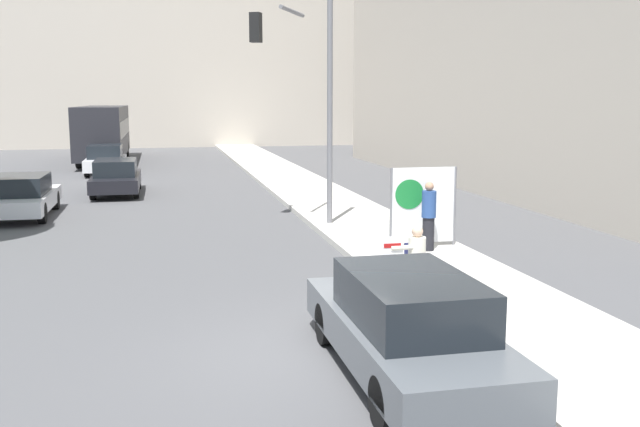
# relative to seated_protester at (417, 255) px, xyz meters

# --- Properties ---
(ground_plane) EXTENTS (160.00, 160.00, 0.00)m
(ground_plane) POSITION_rel_seated_protester_xyz_m (-2.49, -2.90, -0.78)
(ground_plane) COLOR #4F4F51
(sidewalk_curb) EXTENTS (3.03, 90.00, 0.17)m
(sidewalk_curb) POSITION_rel_seated_protester_xyz_m (0.99, 12.10, -0.70)
(sidewalk_curb) COLOR beige
(sidewalk_curb) RESTS_ON ground_plane
(seated_protester) EXTENTS (0.95, 0.77, 1.17)m
(seated_protester) POSITION_rel_seated_protester_xyz_m (0.00, 0.00, 0.00)
(seated_protester) COLOR #474C56
(seated_protester) RESTS_ON sidewalk_curb
(jogger_on_sidewalk) EXTENTS (0.34, 0.34, 1.64)m
(jogger_on_sidewalk) POSITION_rel_seated_protester_xyz_m (1.41, 3.05, 0.22)
(jogger_on_sidewalk) COLOR black
(jogger_on_sidewalk) RESTS_ON sidewalk_curb
(protest_banner) EXTENTS (1.70, 0.06, 1.95)m
(protest_banner) POSITION_rel_seated_protester_xyz_m (1.43, 3.52, 0.41)
(protest_banner) COLOR slate
(protest_banner) RESTS_ON sidewalk_curb
(traffic_light_pole) EXTENTS (2.24, 2.01, 6.33)m
(traffic_light_pole) POSITION_rel_seated_protester_xyz_m (-0.68, 7.65, 3.57)
(traffic_light_pole) COLOR slate
(traffic_light_pole) RESTS_ON sidewalk_curb
(parked_car_curbside) EXTENTS (1.73, 4.80, 1.46)m
(parked_car_curbside) POSITION_rel_seated_protester_xyz_m (-1.60, -3.92, -0.06)
(parked_car_curbside) COLOR #565B60
(parked_car_curbside) RESTS_ON ground_plane
(car_on_road_nearest) EXTENTS (1.79, 4.62, 1.36)m
(car_on_road_nearest) POSITION_rel_seated_protester_xyz_m (-9.13, 11.41, -0.10)
(car_on_road_nearest) COLOR silver
(car_on_road_nearest) RESTS_ON ground_plane
(car_on_road_midblock) EXTENTS (1.80, 4.78, 1.39)m
(car_on_road_midblock) POSITION_rel_seated_protester_xyz_m (-6.51, 16.50, -0.08)
(car_on_road_midblock) COLOR black
(car_on_road_midblock) RESTS_ON ground_plane
(car_on_road_distant) EXTENTS (1.83, 4.73, 1.48)m
(car_on_road_distant) POSITION_rel_seated_protester_xyz_m (-7.47, 24.69, -0.05)
(car_on_road_distant) COLOR silver
(car_on_road_distant) RESTS_ON ground_plane
(city_bus_on_road) EXTENTS (2.51, 11.86, 3.32)m
(city_bus_on_road) POSITION_rel_seated_protester_xyz_m (-8.04, 31.81, 1.12)
(city_bus_on_road) COLOR #232328
(city_bus_on_road) RESTS_ON ground_plane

